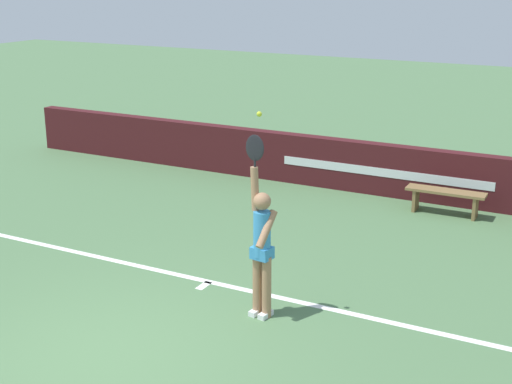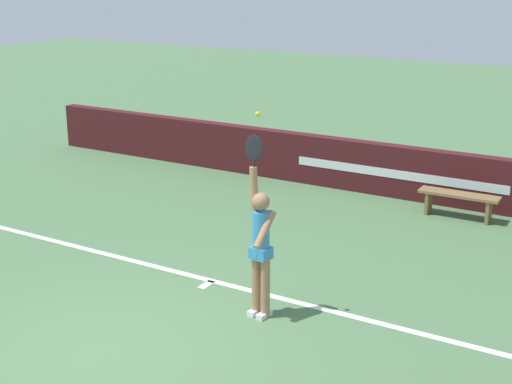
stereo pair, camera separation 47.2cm
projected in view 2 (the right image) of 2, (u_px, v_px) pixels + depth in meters
The scene contains 6 objects.
ground_plane at pixel (102, 350), 8.81m from camera, with size 60.00×60.00×0.00m, color #4D7249.
court_lines at pixel (67, 372), 8.32m from camera, with size 12.12×6.10×0.00m.
back_wall at pixel (357, 166), 15.02m from camera, with size 16.11×0.29×1.05m.
tennis_player at pixel (260, 244), 9.40m from camera, with size 0.45×0.42×2.46m.
tennis_ball at pixel (258, 114), 8.86m from camera, with size 0.07×0.07×0.07m.
courtside_bench_near at pixel (459, 199), 13.39m from camera, with size 1.47×0.38×0.47m.
Camera 2 is at (5.61, -5.80, 4.43)m, focal length 50.97 mm.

